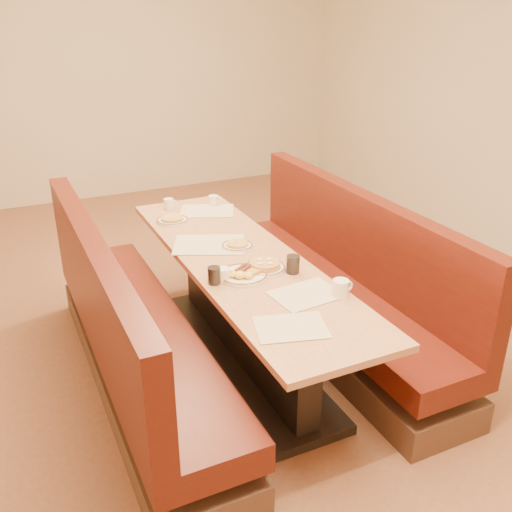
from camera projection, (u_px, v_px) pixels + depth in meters
name	position (u px, v px, depth m)	size (l,w,h in m)	color
ground	(243.00, 360.00, 3.84)	(8.00, 8.00, 0.00)	#9E6647
room_envelope	(239.00, 58.00, 3.06)	(6.04, 8.04, 2.82)	beige
diner_table	(242.00, 311.00, 3.69)	(0.70, 2.50, 0.75)	black
booth_left	(131.00, 339.00, 3.41)	(0.55, 2.50, 1.05)	#4C3326
booth_right	(338.00, 291.00, 3.98)	(0.55, 2.50, 1.05)	#4C3326
placemat_near_left	(291.00, 327.00, 2.78)	(0.35, 0.26, 0.00)	beige
placemat_near_right	(306.00, 294.00, 3.10)	(0.37, 0.27, 0.00)	beige
placemat_far_left	(209.00, 244.00, 3.73)	(0.46, 0.34, 0.00)	beige
placemat_far_right	(207.00, 211.00, 4.34)	(0.40, 0.30, 0.00)	beige
pancake_plate	(265.00, 266.00, 3.38)	(0.25, 0.25, 0.06)	white
eggs_plate	(243.00, 274.00, 3.29)	(0.29, 0.29, 0.06)	white
extra_plate_mid	(237.00, 245.00, 3.70)	(0.20, 0.20, 0.04)	white
extra_plate_far	(172.00, 220.00, 4.12)	(0.23, 0.23, 0.05)	white
coffee_mug_a	(341.00, 288.00, 3.07)	(0.12, 0.09, 0.09)	white
coffee_mug_b	(223.00, 275.00, 3.23)	(0.11, 0.07, 0.08)	white
coffee_mug_c	(214.00, 200.00, 4.45)	(0.10, 0.07, 0.08)	white
coffee_mug_d	(169.00, 204.00, 4.37)	(0.11, 0.08, 0.08)	white
soda_tumbler_near	(214.00, 275.00, 3.20)	(0.07, 0.07, 0.10)	black
soda_tumbler_mid	(293.00, 264.00, 3.33)	(0.08, 0.08, 0.11)	black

